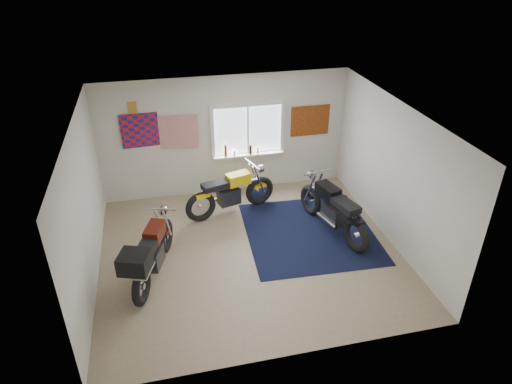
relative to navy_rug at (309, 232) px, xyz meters
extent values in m
plane|color=#9E896B|center=(-1.31, -0.36, -0.01)|extent=(5.50, 5.50, 0.00)
plane|color=white|center=(-1.31, -0.36, 2.69)|extent=(5.50, 5.50, 0.00)
plane|color=silver|center=(-1.31, 2.14, 1.34)|extent=(5.50, 0.00, 5.50)
plane|color=silver|center=(-1.31, -2.86, 1.34)|extent=(5.50, 0.00, 5.50)
plane|color=silver|center=(-4.06, -0.36, 1.34)|extent=(0.00, 5.00, 5.00)
plane|color=silver|center=(1.44, -0.36, 1.34)|extent=(0.00, 5.00, 5.00)
cube|color=black|center=(0.00, 0.00, 0.00)|extent=(2.62, 2.72, 0.01)
cube|color=white|center=(-0.81, 2.12, 1.44)|extent=(1.50, 0.02, 1.10)
cube|color=white|center=(-0.81, 2.11, 2.03)|extent=(1.66, 0.06, 0.08)
cube|color=white|center=(-0.81, 2.11, 0.85)|extent=(1.66, 0.06, 0.08)
cube|color=white|center=(-1.60, 2.11, 1.44)|extent=(0.08, 0.06, 1.10)
cube|color=white|center=(-0.02, 2.11, 1.44)|extent=(0.08, 0.06, 1.10)
cube|color=white|center=(-0.81, 2.11, 1.44)|extent=(0.04, 0.06, 1.10)
cube|color=white|center=(-0.81, 2.05, 0.87)|extent=(1.60, 0.16, 0.04)
cylinder|color=#8E3F14|center=(-1.33, 2.04, 1.03)|extent=(0.07, 0.07, 0.28)
cylinder|color=white|center=(-1.13, 2.04, 0.95)|extent=(0.06, 0.06, 0.12)
cylinder|color=black|center=(-0.76, 2.04, 1.00)|extent=(0.06, 0.06, 0.22)
cylinder|color=gold|center=(-0.59, 2.04, 0.96)|extent=(0.05, 0.05, 0.14)
plane|color=red|center=(-3.01, 2.12, 1.64)|extent=(1.00, 0.07, 1.00)
plane|color=red|center=(-2.36, 2.10, 1.54)|extent=(0.90, 0.09, 0.90)
cube|color=gold|center=(-3.21, 2.12, 2.14)|extent=(0.18, 0.02, 0.24)
cube|color=#A54C14|center=(0.64, 2.12, 1.54)|extent=(0.90, 0.03, 0.70)
torus|color=black|center=(-0.72, 1.34, 0.32)|extent=(0.68, 0.31, 0.67)
torus|color=black|center=(-2.06, 0.94, 0.32)|extent=(0.68, 0.31, 0.67)
cylinder|color=silver|center=(-0.72, 1.34, 0.32)|extent=(0.13, 0.13, 0.11)
cylinder|color=silver|center=(-2.06, 0.94, 0.32)|extent=(0.13, 0.13, 0.11)
cylinder|color=silver|center=(-1.39, 1.14, 0.61)|extent=(1.23, 0.44, 0.09)
cube|color=#2A2A2D|center=(-1.44, 1.12, 0.39)|extent=(0.51, 0.40, 0.34)
cylinder|color=silver|center=(-1.48, 1.28, 0.29)|extent=(0.55, 0.22, 0.07)
cube|color=yellow|center=(-1.22, 1.19, 0.75)|extent=(0.55, 0.39, 0.24)
cube|color=black|center=(-1.72, 1.04, 0.73)|extent=(0.61, 0.42, 0.12)
cube|color=yellow|center=(-2.01, 0.96, 0.59)|extent=(0.33, 0.24, 0.08)
cube|color=yellow|center=(-0.72, 1.34, 0.44)|extent=(0.31, 0.21, 0.05)
cylinder|color=silver|center=(-0.89, 1.28, 1.01)|extent=(0.21, 0.60, 0.04)
cylinder|color=silver|center=(-0.70, 1.34, 0.85)|extent=(0.14, 0.18, 0.16)
torus|color=black|center=(0.25, 0.70, 0.32)|extent=(0.31, 0.68, 0.67)
torus|color=black|center=(0.64, -0.74, 0.32)|extent=(0.31, 0.68, 0.67)
cylinder|color=silver|center=(0.25, 0.70, 0.32)|extent=(0.13, 0.14, 0.12)
cylinder|color=silver|center=(0.64, -0.74, 0.32)|extent=(0.13, 0.14, 0.12)
cylinder|color=silver|center=(0.44, -0.02, 0.65)|extent=(0.45, 1.32, 0.10)
cube|color=#2A2A2D|center=(0.46, -0.07, 0.42)|extent=(0.41, 0.54, 0.36)
cylinder|color=silver|center=(0.29, -0.11, 0.31)|extent=(0.23, 0.58, 0.07)
cube|color=black|center=(0.39, 0.17, 0.80)|extent=(0.41, 0.59, 0.26)
cube|color=black|center=(0.54, -0.38, 0.78)|extent=(0.44, 0.64, 0.13)
cube|color=black|center=(0.63, -0.68, 0.63)|extent=(0.25, 0.35, 0.09)
cube|color=black|center=(0.25, 0.70, 0.45)|extent=(0.22, 0.33, 0.05)
cylinder|color=silver|center=(0.30, 0.52, 1.08)|extent=(0.65, 0.21, 0.04)
cylinder|color=silver|center=(0.24, 0.72, 0.91)|extent=(0.19, 0.15, 0.17)
torus|color=black|center=(-2.83, 0.07, 0.32)|extent=(0.33, 0.66, 0.65)
torus|color=black|center=(-3.28, -1.27, 0.32)|extent=(0.33, 0.66, 0.65)
cylinder|color=silver|center=(-2.83, 0.07, 0.32)|extent=(0.13, 0.14, 0.11)
cylinder|color=silver|center=(-3.28, -1.27, 0.32)|extent=(0.13, 0.14, 0.11)
cylinder|color=silver|center=(-3.06, -0.60, 0.62)|extent=(0.49, 1.23, 0.09)
cube|color=#2A2A2D|center=(-3.07, -0.65, 0.40)|extent=(0.41, 0.52, 0.34)
cylinder|color=silver|center=(-3.22, -0.60, 0.30)|extent=(0.25, 0.55, 0.07)
cube|color=#46130B|center=(-3.00, -0.43, 0.76)|extent=(0.41, 0.56, 0.24)
cube|color=black|center=(-3.17, -0.93, 0.74)|extent=(0.45, 0.61, 0.12)
cube|color=#46130B|center=(-3.27, -1.22, 0.60)|extent=(0.25, 0.34, 0.08)
cube|color=#46130B|center=(-2.83, 0.07, 0.44)|extent=(0.22, 0.31, 0.05)
cylinder|color=silver|center=(-2.89, -0.11, 1.02)|extent=(0.60, 0.24, 0.04)
cylinder|color=silver|center=(-2.82, 0.08, 0.86)|extent=(0.18, 0.15, 0.16)
cube|color=black|center=(-3.32, -1.36, 0.88)|extent=(0.56, 0.55, 0.30)
camera|label=1|loc=(-2.76, -7.14, 5.22)|focal=32.00mm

